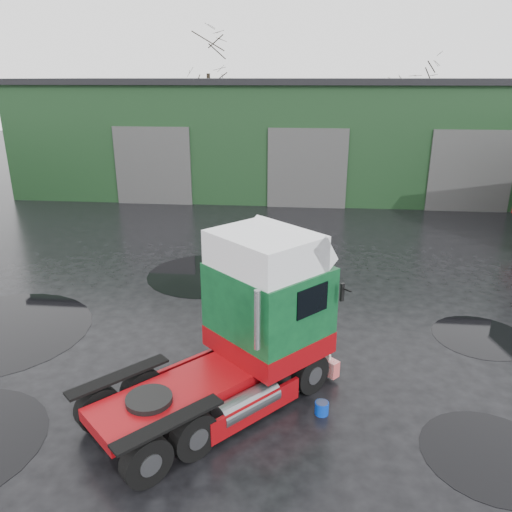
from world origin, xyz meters
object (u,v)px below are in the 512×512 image
Objects in this scene: tree_back_a at (209,98)px; tree_back_b at (411,113)px; warehouse at (308,133)px; hero_tractor at (208,332)px; wash_bucket at (322,408)px.

tree_back_b is at bearing 0.00° from tree_back_a.
tree_back_b reaches higher than warehouse.
wash_bucket is at bearing 44.50° from hero_tractor.
tree_back_a is (-6.16, 33.00, 3.01)m from hero_tractor.
wash_bucket is (0.40, -22.95, -3.03)m from warehouse.
tree_back_b is at bearing 77.01° from wash_bucket.
warehouse is at bearing -51.34° from tree_back_a.
tree_back_a reaches higher than warehouse.
hero_tractor is 20.13× the size of wash_bucket.
warehouse is 12.82m from tree_back_b.
warehouse is 23.12m from hero_tractor.
warehouse is 3.41× the size of tree_back_a.
hero_tractor is 2.76m from wash_bucket.
tree_back_b is (9.84, 33.00, 2.01)m from hero_tractor.
tree_back_a is at bearing 180.00° from tree_back_b.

